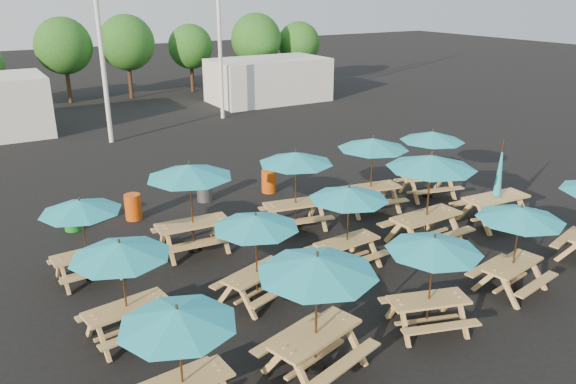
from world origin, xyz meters
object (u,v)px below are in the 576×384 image
picnic_unit_6 (434,250)px  picnic_unit_11 (373,148)px  waste_bin_3 (269,181)px  picnic_unit_5 (190,176)px  picnic_unit_14 (432,140)px  waste_bin_1 (133,207)px  picnic_unit_10 (431,167)px  picnic_unit_13 (497,190)px  waste_bin_0 (72,217)px  picnic_unit_7 (349,198)px  picnic_unit_8 (296,162)px  picnic_unit_1 (121,255)px  picnic_unit_4 (256,226)px  picnic_unit_3 (317,271)px  picnic_unit_0 (178,323)px  picnic_unit_9 (520,218)px  picnic_unit_2 (81,211)px  waste_bin_2 (204,189)px

picnic_unit_6 → picnic_unit_11: (3.14, 5.81, 0.25)m
waste_bin_3 → picnic_unit_5: bearing=-142.8°
picnic_unit_14 → waste_bin_1: size_ratio=3.17×
picnic_unit_10 → picnic_unit_11: (0.27, 2.74, -0.17)m
picnic_unit_6 → waste_bin_1: size_ratio=3.05×
picnic_unit_14 → waste_bin_1: 9.78m
picnic_unit_6 → picnic_unit_13: bearing=46.4°
picnic_unit_11 → waste_bin_0: 9.17m
picnic_unit_10 → waste_bin_1: bearing=135.4°
picnic_unit_7 → picnic_unit_11: picnic_unit_11 is taller
picnic_unit_11 → picnic_unit_8: bearing=-172.1°
picnic_unit_5 → picnic_unit_13: (8.43, -2.84, -1.07)m
picnic_unit_1 → picnic_unit_13: picnic_unit_13 is taller
picnic_unit_4 → picnic_unit_8: picnic_unit_8 is taller
waste_bin_1 → picnic_unit_14: bearing=-18.9°
picnic_unit_3 → picnic_unit_0: bearing=162.5°
picnic_unit_0 → picnic_unit_10: size_ratio=0.80×
picnic_unit_3 → waste_bin_3: bearing=50.4°
picnic_unit_9 → waste_bin_1: 10.89m
waste_bin_0 → picnic_unit_5: bearing=-50.9°
picnic_unit_3 → waste_bin_3: size_ratio=3.37×
picnic_unit_10 → waste_bin_3: (-1.68, 5.86, -1.84)m
picnic_unit_2 → waste_bin_1: 3.98m
picnic_unit_1 → picnic_unit_7: size_ratio=1.03×
picnic_unit_14 → waste_bin_1: (-9.13, 3.13, -1.58)m
picnic_unit_3 → waste_bin_2: (1.66, 9.21, -1.64)m
picnic_unit_8 → waste_bin_3: picnic_unit_8 is taller
picnic_unit_11 → waste_bin_3: (-1.95, 3.11, -1.66)m
picnic_unit_9 → waste_bin_3: bearing=90.4°
picnic_unit_1 → waste_bin_2: bearing=48.1°
picnic_unit_2 → waste_bin_2: size_ratio=2.58×
picnic_unit_0 → waste_bin_0: 8.99m
picnic_unit_5 → picnic_unit_7: bearing=-39.4°
picnic_unit_4 → picnic_unit_13: picnic_unit_13 is taller
picnic_unit_4 → picnic_unit_14: (8.08, 2.97, 0.17)m
picnic_unit_6 → waste_bin_3: picnic_unit_6 is taller
picnic_unit_10 → picnic_unit_8: bearing=129.4°
picnic_unit_11 → waste_bin_2: 5.69m
picnic_unit_6 → waste_bin_0: bearing=138.2°
picnic_unit_5 → waste_bin_3: picnic_unit_5 is taller
picnic_unit_6 → picnic_unit_14: bearing=63.9°
picnic_unit_11 → waste_bin_0: bearing=167.8°
picnic_unit_13 → picnic_unit_14: picnic_unit_13 is taller
picnic_unit_0 → picnic_unit_3: (2.52, -0.08, 0.25)m
waste_bin_3 → picnic_unit_14: bearing=-35.4°
picnic_unit_3 → picnic_unit_9: 5.51m
picnic_unit_5 → picnic_unit_11: size_ratio=0.98×
waste_bin_3 → picnic_unit_1: bearing=-137.3°
picnic_unit_5 → picnic_unit_10: bearing=-23.1°
picnic_unit_3 → waste_bin_1: picnic_unit_3 is taller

